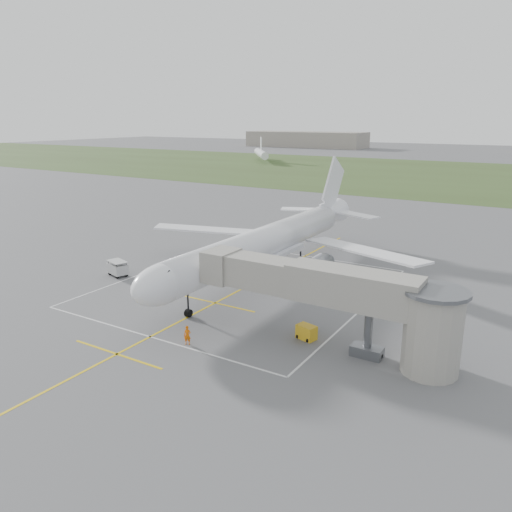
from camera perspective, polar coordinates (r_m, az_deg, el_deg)
The scene contains 11 objects.
ground at distance 61.54m, azimuth 0.77°, elevation -2.55°, with size 700.00×700.00×0.00m, color #525255.
grass_strip at distance 183.81m, azimuth 22.12°, elevation 8.45°, with size 700.00×120.00×0.02m, color #374C21.
apron_markings at distance 56.87m, azimuth -2.22°, elevation -4.09°, with size 28.20×60.00×0.01m.
airliner at distance 60.95m, azimuth 1.15°, elevation 1.57°, with size 38.93×46.75×13.52m.
jet_bridge at distance 41.98m, azimuth 9.95°, elevation -4.70°, with size 23.40×5.00×7.20m.
gpu_unit at distance 45.21m, azimuth 5.78°, elevation -8.66°, with size 1.93×1.55×1.28m.
baggage_cart at distance 64.54m, azimuth -15.54°, elevation -1.35°, with size 3.13×2.41×1.92m.
ramp_worker_nose at distance 44.26m, azimuth -7.85°, elevation -8.97°, with size 0.62×0.41×1.71m, color #E35F07.
ramp_worker_wing at distance 63.54m, azimuth -4.48°, elevation -1.08°, with size 0.95×0.74×1.96m, color orange.
distant_hangars at distance 319.20m, azimuth 23.58°, elevation 11.78°, with size 345.00×49.00×12.00m.
distant_aircraft at distance 211.95m, azimuth 21.41°, elevation 10.29°, with size 180.22×51.20×8.85m.
Camera 1 is at (29.72, -50.39, 19.10)m, focal length 35.00 mm.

